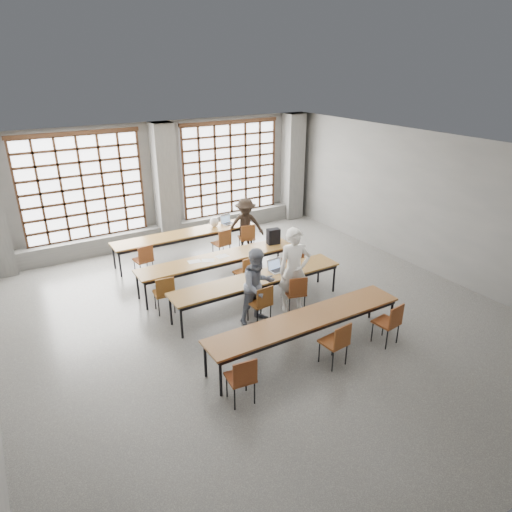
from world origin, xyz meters
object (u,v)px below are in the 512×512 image
Objects in this scene: chair_mid_right at (295,258)px; backpack at (273,236)px; desk_row_b at (218,260)px; chair_near_right at (390,320)px; student_back at (245,226)px; chair_back_mid at (223,241)px; phone at (267,277)px; chair_mid_left at (164,291)px; desk_row_d at (306,321)px; chair_near_mid at (337,340)px; chair_back_left at (144,258)px; laptop_back at (227,221)px; student_female at (258,286)px; chair_near_left at (242,376)px; chair_mid_centre at (246,270)px; desk_row_c at (258,280)px; student_male at (294,271)px; red_pouch at (240,375)px; laptop_front at (276,268)px; chair_front_left at (262,301)px; plastic_bag at (214,222)px; chair_front_right at (296,290)px; chair_back_right at (247,236)px; desk_row_a at (186,235)px; green_box at (254,275)px.

chair_mid_right is 2.20× the size of backpack.
desk_row_b is 4.30m from chair_near_right.
student_back is 1.41m from backpack.
chair_back_mid reaches higher than phone.
chair_mid_left and chair_near_right have the same top height.
chair_mid_right reaches higher than desk_row_d.
student_back is at bearing 77.01° from chair_near_mid.
chair_back_left is 2.12× the size of laptop_back.
chair_near_left is at bearing -130.44° from student_female.
chair_near_right is at bearing -60.16° from chair_back_left.
chair_mid_centre is (2.02, 0.00, 0.00)m from chair_mid_left.
student_male reaches higher than desk_row_c.
chair_near_right is 4.40× the size of red_pouch.
chair_back_mid is 0.84m from student_back.
laptop_front reaches higher than phone.
chair_front_left is at bearing -104.03° from chair_back_mid.
chair_mid_right is 3.08× the size of plastic_bag.
chair_back_mid is 1.00× the size of chair_near_left.
chair_front_left is at bearing 131.59° from chair_near_right.
laptop_front is at bearing -91.74° from plastic_bag.
chair_mid_centre and chair_front_right have the same top height.
chair_front_right is at bearing -56.78° from chair_back_left.
student_male reaches higher than chair_back_right.
chair_mid_right is at bearing 27.46° from desk_row_c.
chair_back_right is 1.00× the size of chair_front_left.
chair_back_mid is 5.37m from chair_near_right.
chair_near_mid is (0.35, -5.93, -0.13)m from desk_row_a.
backpack is (1.60, 0.05, 0.27)m from desk_row_b.
chair_front_right reaches higher than desk_row_a.
phone is (-1.17, -2.99, -0.06)m from student_back.
plastic_bag reaches higher than chair_front_left.
chair_mid_left is 1.00× the size of chair_mid_right.
desk_row_c is 4.55× the size of chair_mid_centre.
chair_back_mid is 1.99m from chair_mid_centre.
desk_row_c is 3.12m from chair_near_left.
laptop_back is at bearing 64.30° from chair_near_left.
chair_near_left is 2.56m from student_female.
chair_near_right is 3.21m from red_pouch.
red_pouch is (-3.37, -3.27, -0.04)m from chair_mid_right.
chair_near_right reaches higher than desk_row_c.
chair_mid_left is (-2.40, -1.95, 0.00)m from chair_back_mid.
laptop_back is (1.08, 3.50, 0.13)m from desk_row_c.
chair_near_right is (1.30, 0.00, 0.00)m from chair_near_mid.
chair_near_mid is 2.12× the size of laptop_back.
chair_back_right reaches higher than green_box.
chair_mid_left is 1.00× the size of chair_near_right.
phone is at bearing -150.12° from laptop_front.
green_box is (-0.05, 0.08, 0.11)m from desk_row_c.
student_back is (-0.21, 2.08, 0.26)m from chair_mid_right.
chair_front_right is at bearing 113.24° from chair_near_right.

